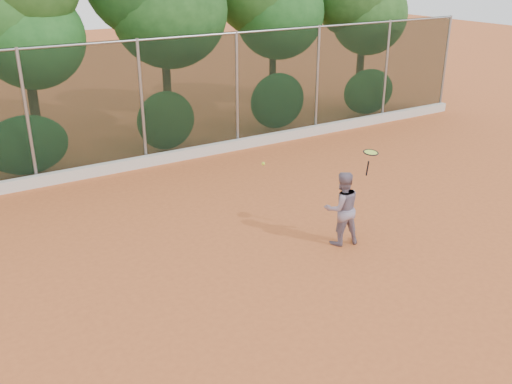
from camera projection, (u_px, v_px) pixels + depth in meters
ground at (284, 270)px, 10.76m from camera, size 80.00×80.00×0.00m
concrete_curb at (149, 161)px, 16.08m from camera, size 24.00×0.20×0.30m
tennis_player at (342, 208)px, 11.50m from camera, size 0.88×0.76×1.56m
chainlink_fence at (142, 100)px, 15.57m from camera, size 24.09×0.09×3.50m
tennis_racket at (370, 154)px, 11.18m from camera, size 0.34×0.34×0.54m
tennis_ball_in_flight at (263, 164)px, 10.64m from camera, size 0.07×0.07×0.07m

